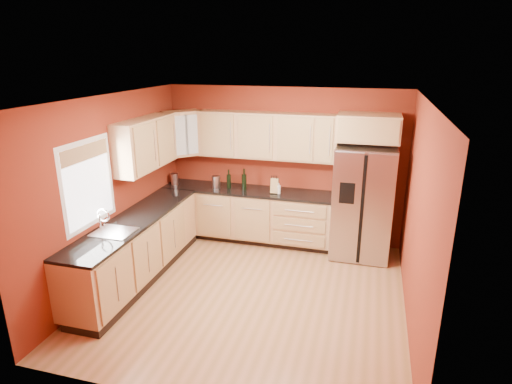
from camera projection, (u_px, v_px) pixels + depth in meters
The scene contains 23 objects.
floor at pixel (251, 293), 5.81m from camera, with size 4.00×4.00×0.00m, color olive.
ceiling at pixel (250, 99), 5.00m from camera, with size 4.00×4.00×0.00m, color white.
wall_back at pixel (283, 165), 7.24m from camera, with size 4.00×0.04×2.60m, color maroon.
wall_front at pixel (185, 281), 3.57m from camera, with size 4.00×0.04×2.60m, color maroon.
wall_left at pixel (112, 191), 5.91m from camera, with size 0.04×4.00×2.60m, color maroon.
wall_right at pixel (418, 219), 4.90m from camera, with size 0.04×4.00×2.60m, color maroon.
base_cabinets_back at pixel (248, 216), 7.37m from camera, with size 2.90×0.60×0.88m, color #A68350.
base_cabinets_left at pixel (137, 250), 6.10m from camera, with size 0.60×2.80×0.88m, color #A68350.
countertop_back at pixel (247, 191), 7.22m from camera, with size 2.90×0.62×0.04m, color black.
countertop_left at pixel (134, 220), 5.95m from camera, with size 0.62×2.80×0.04m, color black.
upper_cabinets_back at pixel (267, 136), 6.99m from camera, with size 2.30×0.33×0.75m, color #A68350.
upper_cabinets_left at pixel (146, 144), 6.37m from camera, with size 0.33×1.35×0.75m, color #A68350.
corner_upper_cabinet at pixel (183, 133), 7.19m from camera, with size 0.62×0.33×0.75m, color #A68350.
over_fridge_cabinet at pixel (369, 128), 6.39m from camera, with size 0.92×0.60×0.40m, color #A68350.
refrigerator at pixel (362, 202), 6.68m from camera, with size 0.90×0.75×1.78m, color silver.
window at pixel (88, 184), 5.37m from camera, with size 0.03×0.90×1.00m, color white.
sink_faucet at pixel (113, 221), 5.44m from camera, with size 0.50×0.42×0.30m, color white, non-canonical shape.
canister_left at pixel (175, 179), 7.45m from camera, with size 0.12×0.12×0.20m, color silver.
canister_right at pixel (216, 182), 7.24m from camera, with size 0.13×0.13×0.22m, color silver.
wine_bottle_a at pixel (244, 179), 7.15m from camera, with size 0.08×0.08×0.36m, color black, non-canonical shape.
wine_bottle_b at pixel (229, 179), 7.23m from camera, with size 0.07×0.07×0.32m, color black, non-canonical shape.
knife_block at pixel (275, 186), 7.00m from camera, with size 0.12×0.11×0.25m, color #A98652.
soap_dispenser at pixel (279, 188), 6.97m from camera, with size 0.06×0.06×0.18m, color white.
Camera 1 is at (1.41, -4.89, 3.12)m, focal length 30.00 mm.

